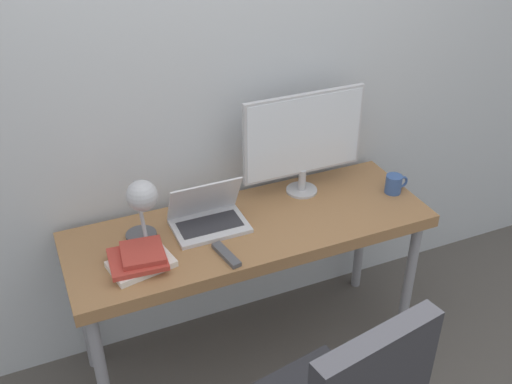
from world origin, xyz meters
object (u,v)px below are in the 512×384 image
at_px(monitor, 304,138).
at_px(mug, 394,184).
at_px(laptop, 208,217).
at_px(book_stack, 140,260).
at_px(desk_lamp, 142,201).

distance_m(monitor, mug, 0.50).
xyz_separation_m(laptop, monitor, (0.51, 0.09, 0.24)).
bearing_deg(mug, monitor, 155.26).
bearing_deg(monitor, book_stack, -163.29).
height_order(monitor, mug, monitor).
distance_m(desk_lamp, book_stack, 0.23).
bearing_deg(desk_lamp, mug, -0.92).
relative_size(monitor, desk_lamp, 1.74).
relative_size(monitor, book_stack, 2.18).
xyz_separation_m(monitor, mug, (0.40, -0.19, -0.24)).
relative_size(laptop, monitor, 0.54).
distance_m(laptop, book_stack, 0.38).
relative_size(laptop, desk_lamp, 0.94).
bearing_deg(monitor, desk_lamp, -168.33).
relative_size(laptop, mug, 2.69).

